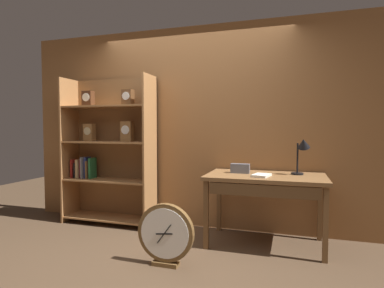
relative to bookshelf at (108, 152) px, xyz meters
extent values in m
plane|color=#4C3826|center=(1.14, -1.04, -0.97)|extent=(10.00, 10.00, 0.00)
cube|color=brown|center=(1.14, 0.22, 0.33)|extent=(4.80, 0.05, 2.60)
cube|color=#9E6B3D|center=(-0.59, -0.04, 0.02)|extent=(0.02, 0.40, 1.97)
cube|color=#9E6B3D|center=(0.64, -0.04, 0.02)|extent=(0.02, 0.40, 1.97)
cube|color=brown|center=(0.03, 0.15, 0.02)|extent=(1.25, 0.01, 1.97)
cube|color=#9E6B3D|center=(0.03, -0.04, -0.89)|extent=(1.20, 0.38, 0.02)
cube|color=#9E6B3D|center=(0.03, -0.04, -0.38)|extent=(1.20, 0.38, 0.02)
cube|color=#9E6B3D|center=(0.03, -0.04, 0.13)|extent=(1.20, 0.38, 0.02)
cube|color=#9E6B3D|center=(0.03, -0.04, 0.61)|extent=(1.20, 0.38, 0.02)
cube|color=#472816|center=(-0.28, -0.04, 0.72)|extent=(0.14, 0.10, 0.21)
cylinder|color=silver|center=(-0.28, -0.10, 0.74)|extent=(0.11, 0.01, 0.11)
cube|color=olive|center=(-0.27, -0.03, 0.26)|extent=(0.14, 0.09, 0.23)
cylinder|color=#C6B78C|center=(-0.27, -0.08, 0.28)|extent=(0.11, 0.01, 0.11)
cube|color=brown|center=(0.33, -0.04, 0.72)|extent=(0.14, 0.11, 0.20)
cylinder|color=silver|center=(0.33, -0.10, 0.74)|extent=(0.10, 0.01, 0.10)
cube|color=olive|center=(0.30, -0.02, 0.28)|extent=(0.15, 0.10, 0.27)
cylinder|color=white|center=(0.30, -0.07, 0.30)|extent=(0.12, 0.01, 0.12)
cube|color=maroon|center=(-0.52, -0.04, -0.24)|extent=(0.02, 0.14, 0.25)
cube|color=black|center=(-0.48, -0.03, -0.26)|extent=(0.04, 0.14, 0.20)
cube|color=tan|center=(-0.42, -0.05, -0.24)|extent=(0.04, 0.17, 0.26)
cube|color=maroon|center=(-0.38, -0.04, -0.24)|extent=(0.03, 0.14, 0.25)
cube|color=slate|center=(-0.35, -0.05, -0.22)|extent=(0.02, 0.17, 0.29)
cube|color=navy|center=(-0.32, -0.03, -0.22)|extent=(0.03, 0.13, 0.29)
cube|color=brown|center=(-0.28, -0.04, -0.25)|extent=(0.03, 0.16, 0.24)
cube|color=#236638|center=(-0.23, -0.04, -0.23)|extent=(0.03, 0.15, 0.28)
cube|color=brown|center=(2.10, -0.21, -0.21)|extent=(1.28, 0.73, 0.04)
cube|color=brown|center=(1.51, -0.53, -0.60)|extent=(0.05, 0.05, 0.74)
cube|color=brown|center=(2.69, -0.53, -0.60)|extent=(0.05, 0.05, 0.74)
cube|color=brown|center=(1.51, 0.11, -0.60)|extent=(0.05, 0.05, 0.74)
cube|color=brown|center=(2.69, 0.11, -0.60)|extent=(0.05, 0.05, 0.74)
cube|color=brown|center=(2.10, -0.56, -0.30)|extent=(1.09, 0.03, 0.12)
cylinder|color=black|center=(2.43, -0.07, -0.18)|extent=(0.13, 0.13, 0.02)
cylinder|color=black|center=(2.43, -0.07, -0.01)|extent=(0.02, 0.02, 0.33)
cone|color=black|center=(2.49, -0.12, 0.16)|extent=(0.15, 0.18, 0.15)
cube|color=#595960|center=(1.81, -0.15, -0.14)|extent=(0.21, 0.09, 0.11)
cube|color=silver|center=(2.07, -0.34, -0.18)|extent=(0.21, 0.25, 0.02)
cube|color=brown|center=(1.26, -1.05, -0.95)|extent=(0.25, 0.11, 0.04)
cylinder|color=brown|center=(1.26, -1.05, -0.65)|extent=(0.55, 0.06, 0.55)
cylinder|color=white|center=(1.26, -1.08, -0.65)|extent=(0.47, 0.01, 0.47)
cube|color=black|center=(1.26, -1.08, -0.65)|extent=(0.16, 0.01, 0.03)
cube|color=black|center=(1.26, -1.09, -0.65)|extent=(0.14, 0.01, 0.19)
camera|label=1|loc=(2.36, -3.75, 0.32)|focal=29.67mm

